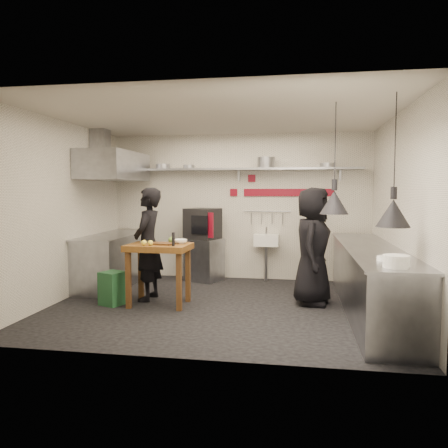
% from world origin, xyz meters
% --- Properties ---
extents(floor, '(5.00, 5.00, 0.00)m').
position_xyz_m(floor, '(0.00, 0.00, 0.00)').
color(floor, black).
rests_on(floor, ground).
extents(ceiling, '(5.00, 5.00, 0.00)m').
position_xyz_m(ceiling, '(0.00, 0.00, 2.80)').
color(ceiling, beige).
rests_on(ceiling, floor).
extents(wall_back, '(5.00, 0.04, 2.80)m').
position_xyz_m(wall_back, '(0.00, 2.10, 1.40)').
color(wall_back, beige).
rests_on(wall_back, floor).
extents(wall_front, '(5.00, 0.04, 2.80)m').
position_xyz_m(wall_front, '(0.00, -2.10, 1.40)').
color(wall_front, beige).
rests_on(wall_front, floor).
extents(wall_left, '(0.04, 4.20, 2.80)m').
position_xyz_m(wall_left, '(-2.50, 0.00, 1.40)').
color(wall_left, beige).
rests_on(wall_left, floor).
extents(wall_right, '(0.04, 4.20, 2.80)m').
position_xyz_m(wall_right, '(2.50, 0.00, 1.40)').
color(wall_right, beige).
rests_on(wall_right, floor).
extents(red_band_horiz, '(1.70, 0.02, 0.14)m').
position_xyz_m(red_band_horiz, '(0.95, 2.08, 1.68)').
color(red_band_horiz, maroon).
rests_on(red_band_horiz, wall_back).
extents(red_band_vert, '(0.14, 0.02, 1.10)m').
position_xyz_m(red_band_vert, '(1.55, 2.08, 1.20)').
color(red_band_vert, maroon).
rests_on(red_band_vert, wall_back).
extents(red_tile_a, '(0.14, 0.02, 0.14)m').
position_xyz_m(red_tile_a, '(0.25, 2.08, 1.95)').
color(red_tile_a, maroon).
rests_on(red_tile_a, wall_back).
extents(red_tile_b, '(0.14, 0.02, 0.14)m').
position_xyz_m(red_tile_b, '(-0.10, 2.08, 1.68)').
color(red_tile_b, maroon).
rests_on(red_tile_b, wall_back).
extents(back_shelf, '(4.60, 0.34, 0.04)m').
position_xyz_m(back_shelf, '(0.00, 1.92, 2.12)').
color(back_shelf, gray).
rests_on(back_shelf, wall_back).
extents(shelf_bracket_left, '(0.04, 0.06, 0.24)m').
position_xyz_m(shelf_bracket_left, '(-1.90, 2.07, 2.02)').
color(shelf_bracket_left, gray).
rests_on(shelf_bracket_left, wall_back).
extents(shelf_bracket_mid, '(0.04, 0.06, 0.24)m').
position_xyz_m(shelf_bracket_mid, '(0.00, 2.07, 2.02)').
color(shelf_bracket_mid, gray).
rests_on(shelf_bracket_mid, wall_back).
extents(shelf_bracket_right, '(0.04, 0.06, 0.24)m').
position_xyz_m(shelf_bracket_right, '(1.90, 2.07, 2.02)').
color(shelf_bracket_right, gray).
rests_on(shelf_bracket_right, wall_back).
extents(pan_far_left, '(0.35, 0.35, 0.09)m').
position_xyz_m(pan_far_left, '(-1.47, 1.92, 2.19)').
color(pan_far_left, gray).
rests_on(pan_far_left, back_shelf).
extents(pan_mid_left, '(0.24, 0.24, 0.07)m').
position_xyz_m(pan_mid_left, '(-0.95, 1.92, 2.18)').
color(pan_mid_left, gray).
rests_on(pan_mid_left, back_shelf).
extents(stock_pot, '(0.37, 0.37, 0.20)m').
position_xyz_m(stock_pot, '(0.54, 1.92, 2.24)').
color(stock_pot, gray).
rests_on(stock_pot, back_shelf).
extents(pan_right, '(0.29, 0.29, 0.08)m').
position_xyz_m(pan_right, '(1.66, 1.92, 2.18)').
color(pan_right, gray).
rests_on(pan_right, back_shelf).
extents(oven_stand, '(0.76, 0.73, 0.80)m').
position_xyz_m(oven_stand, '(-0.62, 1.75, 0.40)').
color(oven_stand, gray).
rests_on(oven_stand, floor).
extents(combi_oven, '(0.71, 0.69, 0.58)m').
position_xyz_m(combi_oven, '(-0.65, 1.74, 1.09)').
color(combi_oven, black).
rests_on(combi_oven, oven_stand).
extents(oven_door, '(0.44, 0.20, 0.46)m').
position_xyz_m(oven_door, '(-0.59, 1.48, 1.09)').
color(oven_door, maroon).
rests_on(oven_door, combi_oven).
extents(oven_glass, '(0.34, 0.15, 0.34)m').
position_xyz_m(oven_glass, '(-0.64, 1.44, 1.09)').
color(oven_glass, black).
rests_on(oven_glass, oven_door).
extents(hand_sink, '(0.46, 0.34, 0.22)m').
position_xyz_m(hand_sink, '(0.55, 1.92, 0.78)').
color(hand_sink, white).
rests_on(hand_sink, wall_back).
extents(sink_tap, '(0.03, 0.03, 0.14)m').
position_xyz_m(sink_tap, '(0.55, 1.92, 0.96)').
color(sink_tap, gray).
rests_on(sink_tap, hand_sink).
extents(sink_drain, '(0.06, 0.06, 0.66)m').
position_xyz_m(sink_drain, '(0.55, 1.88, 0.34)').
color(sink_drain, gray).
rests_on(sink_drain, floor).
extents(utensil_rail, '(0.90, 0.02, 0.02)m').
position_xyz_m(utensil_rail, '(0.55, 2.06, 1.32)').
color(utensil_rail, gray).
rests_on(utensil_rail, wall_back).
extents(counter_right, '(0.70, 3.80, 0.90)m').
position_xyz_m(counter_right, '(2.15, 0.00, 0.45)').
color(counter_right, gray).
rests_on(counter_right, floor).
extents(counter_right_top, '(0.76, 3.90, 0.03)m').
position_xyz_m(counter_right_top, '(2.15, 0.00, 0.92)').
color(counter_right_top, gray).
rests_on(counter_right_top, counter_right).
extents(plate_stack, '(0.26, 0.26, 0.13)m').
position_xyz_m(plate_stack, '(2.12, -1.68, 1.00)').
color(plate_stack, white).
rests_on(plate_stack, counter_right_top).
extents(small_bowl_right, '(0.20, 0.20, 0.05)m').
position_xyz_m(small_bowl_right, '(2.10, -1.21, 0.96)').
color(small_bowl_right, white).
rests_on(small_bowl_right, counter_right_top).
extents(counter_left, '(0.70, 1.90, 0.90)m').
position_xyz_m(counter_left, '(-2.15, 1.05, 0.45)').
color(counter_left, gray).
rests_on(counter_left, floor).
extents(counter_left_top, '(0.76, 2.00, 0.03)m').
position_xyz_m(counter_left_top, '(-2.15, 1.05, 0.92)').
color(counter_left_top, gray).
rests_on(counter_left_top, counter_left).
extents(extractor_hood, '(0.78, 1.60, 0.50)m').
position_xyz_m(extractor_hood, '(-2.10, 1.05, 2.15)').
color(extractor_hood, gray).
rests_on(extractor_hood, ceiling).
extents(hood_duct, '(0.28, 0.28, 0.50)m').
position_xyz_m(hood_duct, '(-2.35, 1.05, 2.55)').
color(hood_duct, gray).
rests_on(hood_duct, ceiling).
extents(green_bin, '(0.40, 0.40, 0.50)m').
position_xyz_m(green_bin, '(-1.61, -0.21, 0.25)').
color(green_bin, '#1E512B').
rests_on(green_bin, floor).
extents(prep_table, '(0.94, 0.67, 0.92)m').
position_xyz_m(prep_table, '(-0.92, -0.11, 0.46)').
color(prep_table, brown).
rests_on(prep_table, floor).
extents(cutting_board, '(0.37, 0.29, 0.02)m').
position_xyz_m(cutting_board, '(-0.84, -0.13, 0.93)').
color(cutting_board, '#543318').
rests_on(cutting_board, prep_table).
extents(pepper_mill, '(0.06, 0.06, 0.20)m').
position_xyz_m(pepper_mill, '(-0.64, -0.28, 1.02)').
color(pepper_mill, black).
rests_on(pepper_mill, prep_table).
extents(lemon_a, '(0.10, 0.10, 0.08)m').
position_xyz_m(lemon_a, '(-1.08, -0.29, 0.96)').
color(lemon_a, yellow).
rests_on(lemon_a, prep_table).
extents(lemon_b, '(0.09, 0.09, 0.08)m').
position_xyz_m(lemon_b, '(-0.99, -0.27, 0.96)').
color(lemon_b, yellow).
rests_on(lemon_b, prep_table).
extents(veg_ball, '(0.10, 0.10, 0.10)m').
position_xyz_m(veg_ball, '(-0.76, 0.03, 0.97)').
color(veg_ball, olive).
rests_on(veg_ball, prep_table).
extents(steel_tray, '(0.17, 0.13, 0.03)m').
position_xyz_m(steel_tray, '(-1.14, -0.00, 0.94)').
color(steel_tray, gray).
rests_on(steel_tray, prep_table).
extents(bowl, '(0.27, 0.27, 0.06)m').
position_xyz_m(bowl, '(-0.61, 0.02, 0.95)').
color(bowl, white).
rests_on(bowl, prep_table).
extents(heat_lamp_near, '(0.42, 0.42, 1.37)m').
position_xyz_m(heat_lamp_near, '(1.57, -0.74, 2.11)').
color(heat_lamp_near, black).
rests_on(heat_lamp_near, ceiling).
extents(heat_lamp_far, '(0.39, 0.39, 1.49)m').
position_xyz_m(heat_lamp_far, '(2.18, -1.20, 2.05)').
color(heat_lamp_far, black).
rests_on(heat_lamp_far, ceiling).
extents(chef_left, '(0.43, 0.65, 1.76)m').
position_xyz_m(chef_left, '(-1.18, 0.17, 0.88)').
color(chef_left, black).
rests_on(chef_left, floor).
extents(chef_right, '(0.71, 0.95, 1.77)m').
position_xyz_m(chef_right, '(1.35, 0.33, 0.88)').
color(chef_right, black).
rests_on(chef_right, floor).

